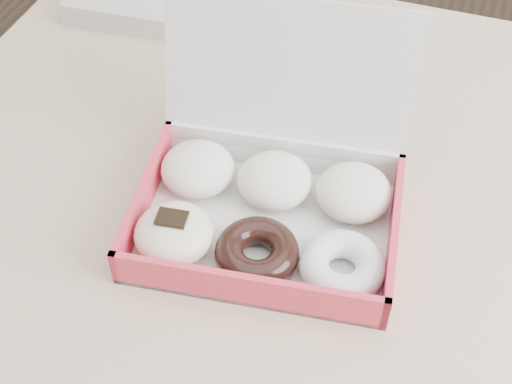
% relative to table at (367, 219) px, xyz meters
% --- Properties ---
extents(table, '(1.20, 0.80, 0.75)m').
position_rel_table_xyz_m(table, '(0.00, 0.00, 0.00)').
color(table, tan).
rests_on(table, ground).
extents(donut_box, '(0.33, 0.30, 0.21)m').
position_rel_table_xyz_m(donut_box, '(-0.11, -0.11, 0.11)').
color(donut_box, silver).
rests_on(donut_box, table).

